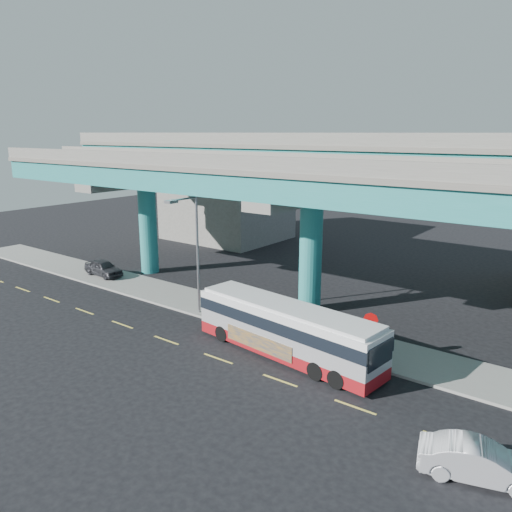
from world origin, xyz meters
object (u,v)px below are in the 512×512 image
Objects in this scene: transit_bus at (287,328)px; parked_car at (103,268)px; street_lamp at (191,238)px; stop_sign at (370,326)px; sedan at (480,462)px.

parked_car is (-20.47, 3.32, -0.78)m from transit_bus.
street_lamp is 12.45m from stop_sign.
parked_car is at bearing 177.35° from transit_bus.
transit_bus is 2.92× the size of parked_car.
sedan is at bearing -15.87° from street_lamp.
stop_sign is at bearing 3.54° from street_lamp.
transit_bus reaches higher than parked_car.
sedan is 32.17m from parked_car.
sedan is 0.55× the size of street_lamp.
parked_car reaches higher than sedan.
transit_bus is 11.63m from sedan.
transit_bus is at bearing 52.47° from sedan.
parked_car is 1.51× the size of stop_sign.
street_lamp reaches higher than parked_car.
sedan is 9.37m from stop_sign.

